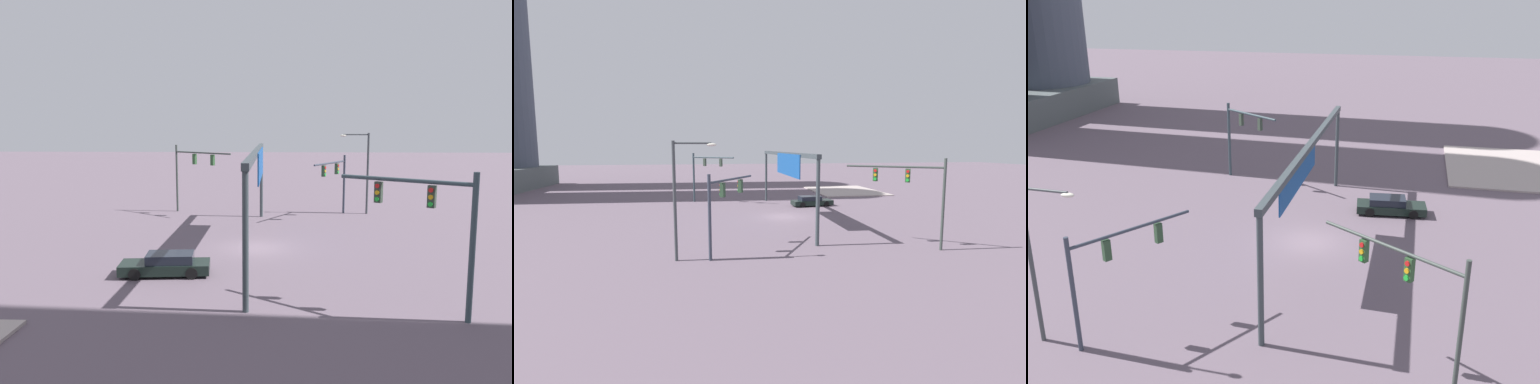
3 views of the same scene
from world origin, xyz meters
The scene contains 8 objects.
ground_plane centered at (0.00, 0.00, 0.00)m, with size 236.21×236.21×0.00m, color #62535F.
sidewalk_corner centered at (19.65, -13.93, 0.07)m, with size 13.32×10.11×0.15m, color #AFA09C.
traffic_signal_near_corner centered at (11.31, 8.17, 4.29)m, with size 3.55×5.05×6.26m.
traffic_signal_opposite_side centered at (-12.78, -6.37, 4.40)m, with size 3.93×5.58×6.30m.
traffic_signal_cross_street centered at (-12.06, 6.76, 3.77)m, with size 5.34×3.33×5.40m.
streetlamp_curved_arm centered at (-13.28, 9.44, 4.37)m, with size 0.35×2.69×7.43m.
overhead_sign_gantry centered at (-0.67, 0.14, 5.49)m, with size 23.11×0.43×6.54m.
sedan_car_approaching centered at (6.16, -4.56, 0.58)m, with size 2.28×4.99×1.21m.
Camera 2 is at (-36.38, 7.86, 7.05)m, focal length 26.06 mm.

